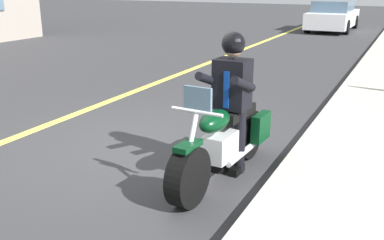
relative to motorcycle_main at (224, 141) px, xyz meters
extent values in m
plane|color=#333335|center=(-0.34, -1.38, -0.45)|extent=(80.00, 80.00, 0.00)
cube|color=#E5DB4C|center=(-0.34, -3.38, -0.45)|extent=(60.00, 0.16, 0.01)
cylinder|color=black|center=(0.84, -0.05, -0.12)|extent=(0.67, 0.24, 0.66)
cylinder|color=black|center=(-0.70, 0.04, -0.12)|extent=(0.67, 0.24, 0.66)
cube|color=silver|center=(0.05, -0.01, -0.03)|extent=(0.57, 0.31, 0.32)
ellipsoid|color=black|center=(0.25, -0.02, 0.33)|extent=(0.57, 0.31, 0.24)
cube|color=black|center=(-0.30, 0.01, 0.29)|extent=(0.71, 0.32, 0.12)
cube|color=black|center=(-0.64, 0.25, 0.03)|extent=(0.41, 0.14, 0.36)
cube|color=black|center=(-0.67, -0.19, 0.03)|extent=(0.41, 0.14, 0.36)
cylinder|color=silver|center=(0.82, -0.05, 0.15)|extent=(0.35, 0.07, 0.76)
cylinder|color=silver|center=(0.66, -0.04, 0.55)|extent=(0.07, 0.60, 0.04)
cube|color=black|center=(0.84, -0.05, 0.23)|extent=(0.37, 0.18, 0.06)
cylinder|color=silver|center=(-0.25, 0.17, -0.19)|extent=(0.90, 0.13, 0.08)
cube|color=slate|center=(0.64, -0.04, 0.67)|extent=(0.06, 0.32, 0.28)
cylinder|color=black|center=(-0.20, 0.13, -0.03)|extent=(0.14, 0.14, 0.84)
cube|color=black|center=(-0.14, 0.13, -0.40)|extent=(0.27, 0.12, 0.10)
cylinder|color=black|center=(-0.21, -0.11, -0.03)|extent=(0.14, 0.14, 0.84)
cube|color=black|center=(-0.15, -0.11, -0.40)|extent=(0.27, 0.12, 0.10)
cube|color=black|center=(-0.20, 0.01, 0.67)|extent=(0.34, 0.42, 0.60)
cube|color=navy|center=(-0.04, 0.00, 0.63)|extent=(0.03, 0.07, 0.44)
cylinder|color=black|center=(-0.01, 0.22, 0.73)|extent=(0.56, 0.13, 0.28)
cylinder|color=black|center=(-0.04, -0.22, 0.73)|extent=(0.56, 0.13, 0.28)
sphere|color=tan|center=(-0.20, 0.01, 1.10)|extent=(0.22, 0.22, 0.22)
sphere|color=black|center=(-0.20, 0.01, 1.15)|extent=(0.28, 0.28, 0.28)
cube|color=white|center=(-17.47, -1.71, 0.10)|extent=(4.60, 1.80, 0.70)
cube|color=slate|center=(-17.27, -1.71, 0.65)|extent=(2.40, 1.60, 0.60)
cylinder|color=black|center=(-18.92, -2.56, -0.13)|extent=(0.64, 0.22, 0.64)
cylinder|color=black|center=(-18.92, -0.86, -0.13)|extent=(0.64, 0.22, 0.64)
cylinder|color=black|center=(-16.02, -2.56, -0.13)|extent=(0.64, 0.22, 0.64)
cylinder|color=black|center=(-16.02, -0.86, -0.13)|extent=(0.64, 0.22, 0.64)
camera|label=1|loc=(4.58, 1.88, 1.85)|focal=40.96mm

